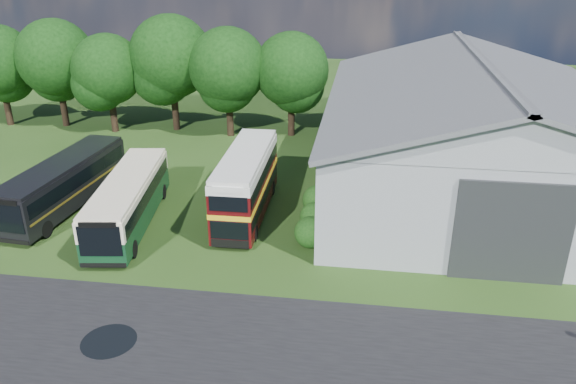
% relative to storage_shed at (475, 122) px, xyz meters
% --- Properties ---
extents(ground, '(120.00, 120.00, 0.00)m').
position_rel_storage_shed_xyz_m(ground, '(-15.00, -15.98, -4.17)').
color(ground, '#203D13').
rests_on(ground, ground).
extents(asphalt_road, '(60.00, 8.00, 0.02)m').
position_rel_storage_shed_xyz_m(asphalt_road, '(-12.00, -18.98, -4.17)').
color(asphalt_road, black).
rests_on(asphalt_road, ground).
extents(puddle, '(2.20, 2.20, 0.01)m').
position_rel_storage_shed_xyz_m(puddle, '(-16.50, -18.98, -4.17)').
color(puddle, black).
rests_on(puddle, ground).
extents(storage_shed, '(18.80, 24.80, 8.15)m').
position_rel_storage_shed_xyz_m(storage_shed, '(0.00, 0.00, 0.00)').
color(storage_shed, gray).
rests_on(storage_shed, ground).
extents(tree_left_a, '(6.46, 6.46, 9.12)m').
position_rel_storage_shed_xyz_m(tree_left_a, '(-33.00, 8.52, 1.71)').
color(tree_left_a, black).
rests_on(tree_left_a, ground).
extents(tree_left_b, '(5.78, 5.78, 8.16)m').
position_rel_storage_shed_xyz_m(tree_left_b, '(-28.00, 7.52, 1.09)').
color(tree_left_b, black).
rests_on(tree_left_b, ground).
extents(tree_mid, '(6.80, 6.80, 9.60)m').
position_rel_storage_shed_xyz_m(tree_mid, '(-23.00, 8.82, 2.02)').
color(tree_mid, black).
rests_on(tree_mid, ground).
extents(tree_right_a, '(6.26, 6.26, 8.83)m').
position_rel_storage_shed_xyz_m(tree_right_a, '(-18.00, 7.82, 1.52)').
color(tree_right_a, black).
rests_on(tree_right_a, ground).
extents(tree_right_b, '(5.98, 5.98, 8.45)m').
position_rel_storage_shed_xyz_m(tree_right_b, '(-13.00, 8.62, 1.27)').
color(tree_right_b, black).
rests_on(tree_right_b, ground).
extents(shrub_front, '(1.70, 1.70, 1.70)m').
position_rel_storage_shed_xyz_m(shrub_front, '(-9.40, -9.98, -4.17)').
color(shrub_front, '#194714').
rests_on(shrub_front, ground).
extents(shrub_mid, '(1.60, 1.60, 1.60)m').
position_rel_storage_shed_xyz_m(shrub_mid, '(-9.40, -7.98, -4.17)').
color(shrub_mid, '#194714').
rests_on(shrub_mid, ground).
extents(shrub_back, '(1.80, 1.80, 1.80)m').
position_rel_storage_shed_xyz_m(shrub_back, '(-9.40, -5.98, -4.17)').
color(shrub_back, '#194714').
rests_on(shrub_back, ground).
extents(bus_green_single, '(3.78, 10.47, 2.82)m').
position_rel_storage_shed_xyz_m(bus_green_single, '(-19.66, -9.08, -2.66)').
color(bus_green_single, black).
rests_on(bus_green_single, ground).
extents(bus_maroon_double, '(2.44, 9.02, 3.86)m').
position_rel_storage_shed_xyz_m(bus_maroon_double, '(-13.46, -6.84, -2.24)').
color(bus_maroon_double, black).
rests_on(bus_maroon_double, ground).
extents(bus_dark_single, '(3.22, 10.64, 2.89)m').
position_rel_storage_shed_xyz_m(bus_dark_single, '(-24.42, -7.35, -2.63)').
color(bus_dark_single, black).
rests_on(bus_dark_single, ground).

